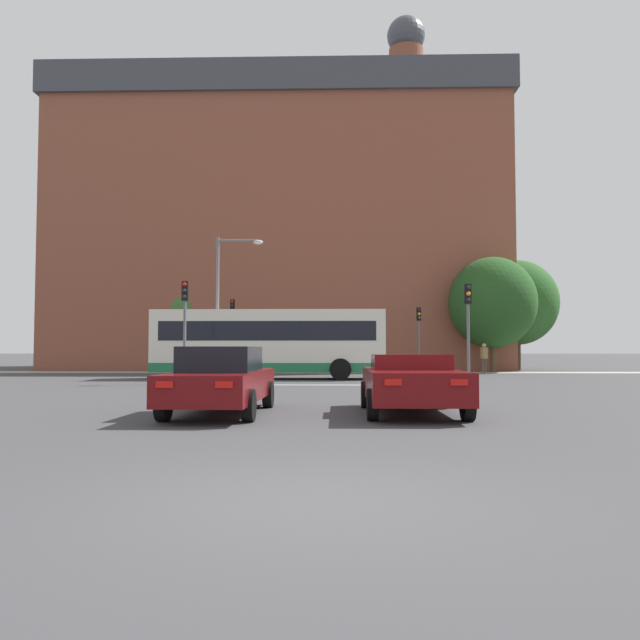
% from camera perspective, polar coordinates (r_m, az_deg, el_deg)
% --- Properties ---
extents(ground_plane, '(400.00, 400.00, 0.00)m').
position_cam_1_polar(ground_plane, '(5.95, -1.29, -16.41)').
color(ground_plane, '#3D3D3F').
extents(stop_line_strip, '(8.65, 0.30, 0.01)m').
position_cam_1_polar(stop_line_strip, '(24.76, 0.83, -5.96)').
color(stop_line_strip, silver).
rests_on(stop_line_strip, ground_plane).
extents(far_pavement, '(69.61, 2.50, 0.01)m').
position_cam_1_polar(far_pavement, '(38.22, 1.06, -4.81)').
color(far_pavement, '#A09B91').
rests_on(far_pavement, ground_plane).
extents(brick_civic_building, '(32.35, 14.58, 27.33)m').
position_cam_1_polar(brick_civic_building, '(48.66, -3.35, 8.15)').
color(brick_civic_building, brown).
rests_on(brick_civic_building, ground_plane).
extents(car_saloon_left, '(1.96, 4.91, 1.47)m').
position_cam_1_polar(car_saloon_left, '(13.88, -9.00, -5.40)').
color(car_saloon_left, '#600C0F').
rests_on(car_saloon_left, ground_plane).
extents(car_roadster_right, '(2.09, 4.45, 1.30)m').
position_cam_1_polar(car_roadster_right, '(13.87, 8.35, -5.69)').
color(car_roadster_right, '#600C0F').
rests_on(car_roadster_right, ground_plane).
extents(bus_crossing_lead, '(10.94, 2.66, 3.26)m').
position_cam_1_polar(bus_crossing_lead, '(29.91, -4.64, -2.03)').
color(bus_crossing_lead, silver).
rests_on(bus_crossing_lead, ground_plane).
extents(traffic_light_far_left, '(0.26, 0.31, 4.43)m').
position_cam_1_polar(traffic_light_far_left, '(37.97, -8.02, -0.33)').
color(traffic_light_far_left, slate).
rests_on(traffic_light_far_left, ground_plane).
extents(traffic_light_far_right, '(0.26, 0.31, 3.94)m').
position_cam_1_polar(traffic_light_far_right, '(37.93, 9.03, -0.78)').
color(traffic_light_far_right, slate).
rests_on(traffic_light_far_right, ground_plane).
extents(traffic_light_near_left, '(0.26, 0.31, 4.22)m').
position_cam_1_polar(traffic_light_near_left, '(26.22, -12.26, 0.48)').
color(traffic_light_near_left, slate).
rests_on(traffic_light_near_left, ground_plane).
extents(traffic_light_near_right, '(0.26, 0.31, 4.05)m').
position_cam_1_polar(traffic_light_near_right, '(25.84, 13.39, 0.30)').
color(traffic_light_near_right, slate).
rests_on(traffic_light_near_right, ground_plane).
extents(street_lamp_junction, '(2.32, 0.36, 6.94)m').
position_cam_1_polar(street_lamp_junction, '(31.02, -8.60, 2.65)').
color(street_lamp_junction, slate).
rests_on(street_lamp_junction, ground_plane).
extents(pedestrian_waiting, '(0.46, 0.38, 1.78)m').
position_cam_1_polar(pedestrian_waiting, '(38.78, 14.78, -3.14)').
color(pedestrian_waiting, brown).
rests_on(pedestrian_waiting, ground_plane).
extents(pedestrian_walking_east, '(0.38, 0.46, 1.76)m').
position_cam_1_polar(pedestrian_walking_east, '(38.61, -6.16, -3.24)').
color(pedestrian_walking_east, brown).
rests_on(pedestrian_walking_east, ground_plane).
extents(tree_by_building, '(5.49, 5.49, 7.48)m').
position_cam_1_polar(tree_by_building, '(44.58, 17.59, 1.52)').
color(tree_by_building, '#4C3823').
rests_on(tree_by_building, ground_plane).
extents(tree_kerbside, '(5.47, 5.47, 7.23)m').
position_cam_1_polar(tree_kerbside, '(40.67, 15.49, 1.55)').
color(tree_kerbside, '#4C3823').
rests_on(tree_kerbside, ground_plane).
extents(tree_distant, '(4.71, 4.71, 6.58)m').
position_cam_1_polar(tree_distant, '(44.13, -11.86, 0.86)').
color(tree_distant, '#4C3823').
rests_on(tree_distant, ground_plane).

